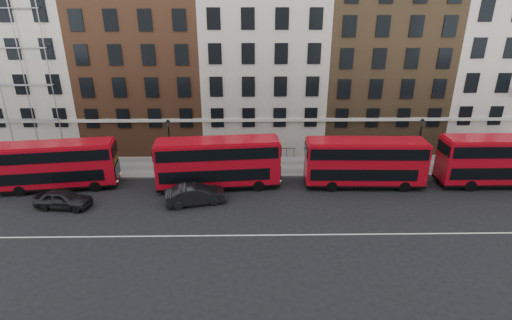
{
  "coord_description": "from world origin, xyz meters",
  "views": [
    {
      "loc": [
        -1.49,
        -26.56,
        16.11
      ],
      "look_at": [
        -0.97,
        5.0,
        3.0
      ],
      "focal_mm": 28.0,
      "sensor_mm": 36.0,
      "label": 1
    }
  ],
  "objects_px": {
    "bus_d": "(502,160)",
    "car_front": "(196,194)",
    "car_rear": "(63,199)",
    "bus_c": "(364,162)",
    "bus_b": "(218,162)",
    "bus_a": "(55,165)"
  },
  "relations": [
    {
      "from": "bus_d",
      "to": "car_rear",
      "type": "distance_m",
      "value": 37.92
    },
    {
      "from": "bus_d",
      "to": "bus_a",
      "type": "bearing_deg",
      "value": -179.88
    },
    {
      "from": "bus_b",
      "to": "car_rear",
      "type": "bearing_deg",
      "value": -169.23
    },
    {
      "from": "bus_d",
      "to": "car_front",
      "type": "height_order",
      "value": "bus_d"
    },
    {
      "from": "car_front",
      "to": "car_rear",
      "type": "bearing_deg",
      "value": 79.15
    },
    {
      "from": "bus_a",
      "to": "car_rear",
      "type": "xyz_separation_m",
      "value": [
        1.91,
        -3.52,
        -1.54
      ]
    },
    {
      "from": "bus_b",
      "to": "bus_d",
      "type": "distance_m",
      "value": 25.37
    },
    {
      "from": "bus_d",
      "to": "car_rear",
      "type": "bearing_deg",
      "value": -174.56
    },
    {
      "from": "car_rear",
      "to": "car_front",
      "type": "bearing_deg",
      "value": -80.08
    },
    {
      "from": "bus_b",
      "to": "bus_d",
      "type": "bearing_deg",
      "value": -5.12
    },
    {
      "from": "bus_c",
      "to": "car_rear",
      "type": "bearing_deg",
      "value": -170.6
    },
    {
      "from": "bus_c",
      "to": "bus_d",
      "type": "xyz_separation_m",
      "value": [
        12.33,
        -0.0,
        0.1
      ]
    },
    {
      "from": "bus_a",
      "to": "car_front",
      "type": "xyz_separation_m",
      "value": [
        12.59,
        -3.0,
        -1.49
      ]
    },
    {
      "from": "bus_b",
      "to": "bus_d",
      "type": "relative_size",
      "value": 1.0
    },
    {
      "from": "bus_c",
      "to": "bus_d",
      "type": "height_order",
      "value": "bus_d"
    },
    {
      "from": "bus_a",
      "to": "bus_b",
      "type": "bearing_deg",
      "value": -7.53
    },
    {
      "from": "bus_c",
      "to": "car_rear",
      "type": "distance_m",
      "value": 25.68
    },
    {
      "from": "car_rear",
      "to": "bus_a",
      "type": "bearing_deg",
      "value": 35.67
    },
    {
      "from": "bus_c",
      "to": "car_front",
      "type": "relative_size",
      "value": 2.13
    },
    {
      "from": "bus_d",
      "to": "car_front",
      "type": "xyz_separation_m",
      "value": [
        -27.04,
        -3.01,
        -1.66
      ]
    },
    {
      "from": "car_rear",
      "to": "car_front",
      "type": "height_order",
      "value": "car_front"
    },
    {
      "from": "bus_c",
      "to": "car_front",
      "type": "distance_m",
      "value": 15.09
    }
  ]
}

